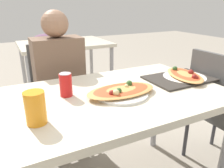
{
  "coord_description": "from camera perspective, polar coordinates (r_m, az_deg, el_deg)",
  "views": [
    {
      "loc": [
        -0.45,
        -0.98,
        1.2
      ],
      "look_at": [
        0.04,
        -0.01,
        0.8
      ],
      "focal_mm": 35.0,
      "sensor_mm": 36.0,
      "label": 1
    }
  ],
  "objects": [
    {
      "name": "soda_can",
      "position": [
        1.17,
        -11.97,
        -0.19
      ],
      "size": [
        0.07,
        0.07,
        0.12
      ],
      "color": "red",
      "rests_on": "dining_table"
    },
    {
      "name": "pizza_main",
      "position": [
        1.18,
        2.45,
        -1.91
      ],
      "size": [
        0.39,
        0.29,
        0.06
      ],
      "color": "white",
      "rests_on": "dining_table"
    },
    {
      "name": "pizza_second",
      "position": [
        1.51,
        18.43,
        2.09
      ],
      "size": [
        0.29,
        0.39,
        0.06
      ],
      "color": "white",
      "rests_on": "dining_table"
    },
    {
      "name": "background_table",
      "position": [
        2.9,
        -13.05,
        9.42
      ],
      "size": [
        1.1,
        0.8,
        0.86
      ],
      "color": "beige",
      "rests_on": "ground_plane"
    },
    {
      "name": "serving_tray",
      "position": [
        1.48,
        17.11,
        1.39
      ],
      "size": [
        0.41,
        0.29,
        0.01
      ],
      "color": "#332D28",
      "rests_on": "dining_table"
    },
    {
      "name": "drink_glass",
      "position": [
        0.93,
        -19.39,
        -5.92
      ],
      "size": [
        0.08,
        0.08,
        0.14
      ],
      "color": "orange",
      "rests_on": "dining_table"
    },
    {
      "name": "chair_side_right",
      "position": [
        1.76,
        26.14,
        -5.17
      ],
      "size": [
        0.4,
        0.4,
        0.9
      ],
      "rotation": [
        0.0,
        0.0,
        -1.57
      ],
      "color": "#4C4C4C",
      "rests_on": "ground_plane"
    },
    {
      "name": "dining_table",
      "position": [
        1.21,
        -2.09,
        -6.06
      ],
      "size": [
        1.38,
        0.78,
        0.74
      ],
      "color": "beige",
      "rests_on": "ground_plane"
    },
    {
      "name": "chair_far_seated",
      "position": [
        1.87,
        -13.92,
        -2.07
      ],
      "size": [
        0.4,
        0.4,
        0.9
      ],
      "rotation": [
        0.0,
        0.0,
        3.14
      ],
      "color": "#4C4C4C",
      "rests_on": "ground_plane"
    },
    {
      "name": "person_seated",
      "position": [
        1.71,
        -13.47,
        1.96
      ],
      "size": [
        0.36,
        0.24,
        1.17
      ],
      "rotation": [
        0.0,
        0.0,
        3.14
      ],
      "color": "#2D2D38",
      "rests_on": "ground_plane"
    }
  ]
}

